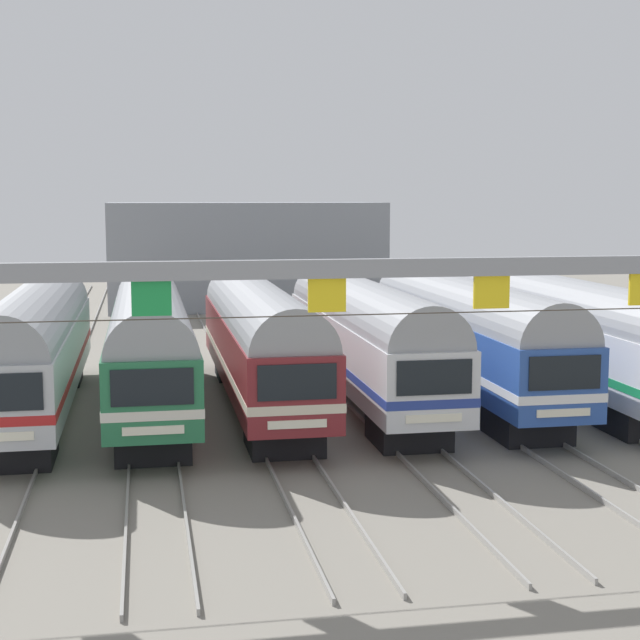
{
  "coord_description": "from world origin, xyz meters",
  "views": [
    {
      "loc": [
        -6.24,
        -35.46,
        7.91
      ],
      "look_at": [
        0.88,
        3.19,
        2.87
      ],
      "focal_mm": 53.86,
      "sensor_mm": 36.0,
      "label": 1
    }
  ],
  "objects_px": {
    "commuter_train_stainless": "(36,343)",
    "commuter_train_white": "(563,329)",
    "commuter_train_maroon": "(259,337)",
    "catenary_gantry": "(410,305)",
    "commuter_train_silver": "(365,334)",
    "commuter_train_green": "(150,340)",
    "commuter_train_blue": "(466,332)"
  },
  "relations": [
    {
      "from": "commuter_train_green",
      "to": "commuter_train_maroon",
      "type": "height_order",
      "value": "commuter_train_maroon"
    },
    {
      "from": "commuter_train_silver",
      "to": "commuter_train_white",
      "type": "bearing_deg",
      "value": 0.03
    },
    {
      "from": "commuter_train_green",
      "to": "commuter_train_silver",
      "type": "height_order",
      "value": "same"
    },
    {
      "from": "commuter_train_green",
      "to": "commuter_train_silver",
      "type": "xyz_separation_m",
      "value": [
        8.11,
        0.0,
        0.0
      ]
    },
    {
      "from": "commuter_train_blue",
      "to": "catenary_gantry",
      "type": "xyz_separation_m",
      "value": [
        -6.08,
        -13.5,
        2.66
      ]
    },
    {
      "from": "commuter_train_green",
      "to": "catenary_gantry",
      "type": "distance_m",
      "value": 15.04
    },
    {
      "from": "commuter_train_maroon",
      "to": "catenary_gantry",
      "type": "height_order",
      "value": "catenary_gantry"
    },
    {
      "from": "commuter_train_stainless",
      "to": "catenary_gantry",
      "type": "relative_size",
      "value": 0.71
    },
    {
      "from": "commuter_train_stainless",
      "to": "commuter_train_green",
      "type": "height_order",
      "value": "same"
    },
    {
      "from": "commuter_train_maroon",
      "to": "commuter_train_silver",
      "type": "bearing_deg",
      "value": -0.06
    },
    {
      "from": "commuter_train_stainless",
      "to": "commuter_train_maroon",
      "type": "height_order",
      "value": "commuter_train_maroon"
    },
    {
      "from": "commuter_train_maroon",
      "to": "commuter_train_white",
      "type": "bearing_deg",
      "value": 0.0
    },
    {
      "from": "commuter_train_stainless",
      "to": "commuter_train_white",
      "type": "xyz_separation_m",
      "value": [
        20.28,
        0.0,
        0.0
      ]
    },
    {
      "from": "commuter_train_white",
      "to": "catenary_gantry",
      "type": "height_order",
      "value": "catenary_gantry"
    },
    {
      "from": "commuter_train_green",
      "to": "catenary_gantry",
      "type": "xyz_separation_m",
      "value": [
        6.08,
        -13.49,
        2.66
      ]
    },
    {
      "from": "commuter_train_blue",
      "to": "commuter_train_green",
      "type": "bearing_deg",
      "value": -179.98
    },
    {
      "from": "commuter_train_maroon",
      "to": "catenary_gantry",
      "type": "bearing_deg",
      "value": -81.46
    },
    {
      "from": "commuter_train_green",
      "to": "commuter_train_silver",
      "type": "distance_m",
      "value": 8.11
    },
    {
      "from": "commuter_train_white",
      "to": "catenary_gantry",
      "type": "bearing_deg",
      "value": -126.91
    },
    {
      "from": "catenary_gantry",
      "to": "commuter_train_silver",
      "type": "bearing_deg",
      "value": 81.45
    },
    {
      "from": "commuter_train_silver",
      "to": "commuter_train_white",
      "type": "distance_m",
      "value": 8.11
    },
    {
      "from": "commuter_train_white",
      "to": "catenary_gantry",
      "type": "xyz_separation_m",
      "value": [
        -10.14,
        -13.5,
        2.66
      ]
    },
    {
      "from": "commuter_train_stainless",
      "to": "commuter_train_silver",
      "type": "distance_m",
      "value": 12.17
    },
    {
      "from": "commuter_train_stainless",
      "to": "commuter_train_maroon",
      "type": "xyz_separation_m",
      "value": [
        8.11,
        0.0,
        0.0
      ]
    },
    {
      "from": "commuter_train_silver",
      "to": "catenary_gantry",
      "type": "relative_size",
      "value": 0.71
    },
    {
      "from": "commuter_train_silver",
      "to": "commuter_train_maroon",
      "type": "bearing_deg",
      "value": 179.94
    },
    {
      "from": "commuter_train_maroon",
      "to": "commuter_train_white",
      "type": "height_order",
      "value": "same"
    },
    {
      "from": "commuter_train_maroon",
      "to": "catenary_gantry",
      "type": "relative_size",
      "value": 0.71
    },
    {
      "from": "commuter_train_green",
      "to": "commuter_train_white",
      "type": "bearing_deg",
      "value": 0.02
    },
    {
      "from": "commuter_train_silver",
      "to": "commuter_train_white",
      "type": "relative_size",
      "value": 1.0
    },
    {
      "from": "commuter_train_green",
      "to": "commuter_train_white",
      "type": "xyz_separation_m",
      "value": [
        16.22,
        0.0,
        0.0
      ]
    },
    {
      "from": "commuter_train_white",
      "to": "commuter_train_stainless",
      "type": "bearing_deg",
      "value": -179.99
    }
  ]
}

